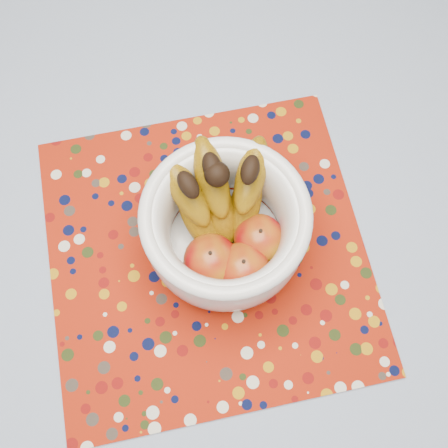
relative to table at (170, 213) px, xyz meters
The scene contains 4 objects.
table is the anchor object (origin of this frame).
tablecloth 0.08m from the table, ahead, with size 1.32×1.32×0.01m, color slate.
placemat 0.15m from the table, 76.37° to the right, with size 0.45×0.45×0.00m, color #951A08.
fruit_bowl 0.21m from the table, 60.40° to the right, with size 0.24×0.23×0.17m.
Camera 1 is at (-0.03, -0.33, 1.49)m, focal length 42.00 mm.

